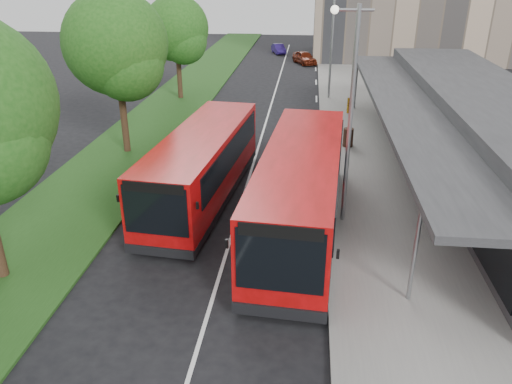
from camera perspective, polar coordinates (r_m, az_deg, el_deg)
ground at (r=18.48m, az=-3.03°, el=-5.75°), size 120.00×120.00×0.00m
pavement at (r=37.07m, az=11.18°, el=9.66°), size 5.00×80.00×0.15m
grass_verge at (r=38.16m, az=-8.95°, el=10.20°), size 5.00×80.00×0.10m
lane_centre_line at (r=32.23m, az=1.07°, el=7.76°), size 0.12×70.00×0.01m
kerb_dashes at (r=35.97m, az=6.95°, el=9.37°), size 0.12×56.00×0.01m
station_building at (r=26.16m, az=24.20°, el=6.23°), size 7.70×26.00×4.00m
tree_mid at (r=26.89m, az=-15.66°, el=15.32°), size 5.20×5.20×8.36m
tree_far at (r=38.30m, az=-9.05°, el=17.52°), size 4.65×4.65×7.47m
lamp_post_near at (r=18.39m, az=10.58°, el=9.67°), size 1.44×0.28×8.00m
lamp_post_far at (r=38.05m, az=8.58°, el=17.35°), size 1.44×0.28×8.00m
bus_main at (r=18.60m, az=5.09°, el=0.14°), size 3.72×11.56×3.22m
bus_second at (r=21.33m, az=-6.13°, el=3.00°), size 3.64×10.70×2.98m
litter_bin at (r=28.06m, az=10.48°, el=6.16°), size 0.59×0.59×1.01m
bollard at (r=34.68m, az=10.50°, el=9.70°), size 0.19×0.19×1.03m
car_near at (r=53.19m, az=5.57°, el=15.05°), size 2.89×4.06×1.28m
car_far at (r=59.56m, az=2.61°, el=16.03°), size 2.00×3.37×1.05m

